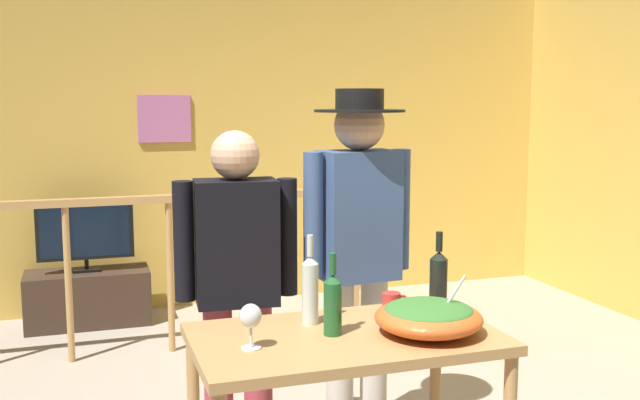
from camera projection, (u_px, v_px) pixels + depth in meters
name	position (u px, v px, depth m)	size (l,w,h in m)	color
back_wall	(233.00, 132.00, 6.07)	(5.71, 0.10, 2.84)	gold
framed_picture	(164.00, 119.00, 5.82)	(0.41, 0.03, 0.37)	#B3679F
stair_railing	(199.00, 247.00, 4.93)	(3.30, 0.10, 1.11)	#B2844C
tv_console	(88.00, 298.00, 5.53)	(0.90, 0.40, 0.41)	#38281E
flat_screen_tv	(85.00, 232.00, 5.44)	(0.69, 0.12, 0.52)	black
serving_table	(345.00, 359.00, 2.81)	(1.16, 0.67, 0.80)	#B2844C
salad_bowl	(429.00, 316.00, 2.79)	(0.41, 0.41, 0.22)	#DB5B23
wine_glass	(251.00, 318.00, 2.61)	(0.08, 0.08, 0.17)	silver
wine_bottle_green	(333.00, 303.00, 2.77)	(0.07, 0.07, 0.32)	#1E5628
wine_bottle_clear	(310.00, 288.00, 2.90)	(0.07, 0.07, 0.36)	silver
wine_bottle_dark	(438.00, 277.00, 3.16)	(0.08, 0.08, 0.32)	black
mug_red	(392.00, 302.00, 3.08)	(0.11, 0.08, 0.08)	#B7332D
person_standing_left	(237.00, 276.00, 3.27)	(0.55, 0.25, 1.55)	#9E3842
person_standing_right	(358.00, 239.00, 3.43)	(0.54, 0.42, 1.73)	beige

